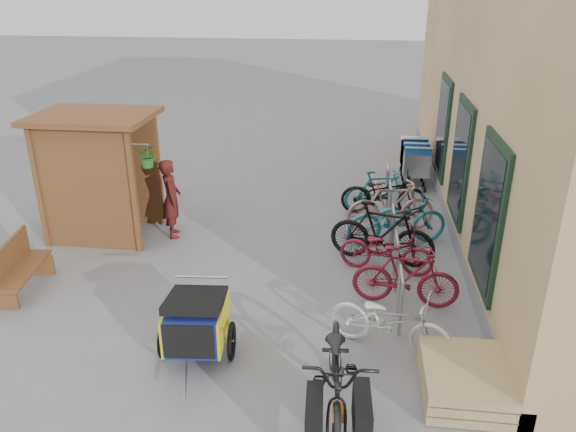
# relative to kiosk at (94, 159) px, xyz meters

# --- Properties ---
(ground) EXTENTS (80.00, 80.00, 0.00)m
(ground) POSITION_rel_kiosk_xyz_m (3.28, -2.47, -1.55)
(ground) COLOR gray
(kiosk) EXTENTS (2.49, 1.65, 2.40)m
(kiosk) POSITION_rel_kiosk_xyz_m (0.00, 0.00, 0.00)
(kiosk) COLOR brown
(kiosk) RESTS_ON ground
(bike_rack) EXTENTS (0.05, 5.35, 0.86)m
(bike_rack) POSITION_rel_kiosk_xyz_m (5.58, -0.07, -1.04)
(bike_rack) COLOR #A5A8AD
(bike_rack) RESTS_ON ground
(pallet_stack) EXTENTS (1.00, 1.20, 0.40)m
(pallet_stack) POSITION_rel_kiosk_xyz_m (6.28, -3.87, -1.34)
(pallet_stack) COLOR tan
(pallet_stack) RESTS_ON ground
(bench) EXTENTS (0.61, 1.41, 0.86)m
(bench) POSITION_rel_kiosk_xyz_m (-0.39, -2.23, -1.11)
(bench) COLOR brown
(bench) RESTS_ON ground
(shopping_carts) EXTENTS (0.63, 1.73, 1.12)m
(shopping_carts) POSITION_rel_kiosk_xyz_m (6.28, 3.91, -0.90)
(shopping_carts) COLOR silver
(shopping_carts) RESTS_ON ground
(child_trailer) EXTENTS (1.01, 1.67, 0.97)m
(child_trailer) POSITION_rel_kiosk_xyz_m (2.88, -3.52, -1.01)
(child_trailer) COLOR navy
(child_trailer) RESTS_ON ground
(cargo_bike) EXTENTS (0.88, 2.23, 1.15)m
(cargo_bike) POSITION_rel_kiosk_xyz_m (4.77, -4.45, -0.98)
(cargo_bike) COLOR black
(cargo_bike) RESTS_ON ground
(person_kiosk) EXTENTS (0.54, 0.66, 1.55)m
(person_kiosk) POSITION_rel_kiosk_xyz_m (1.39, 0.12, -0.78)
(person_kiosk) COLOR maroon
(person_kiosk) RESTS_ON ground
(bike_0) EXTENTS (1.80, 1.11, 0.89)m
(bike_0) POSITION_rel_kiosk_xyz_m (5.41, -3.05, -1.11)
(bike_0) COLOR silver
(bike_0) RESTS_ON ground
(bike_1) EXTENTS (1.65, 0.61, 0.97)m
(bike_1) POSITION_rel_kiosk_xyz_m (5.70, -1.88, -1.07)
(bike_1) COLOR maroon
(bike_1) RESTS_ON ground
(bike_2) EXTENTS (1.67, 0.85, 0.84)m
(bike_2) POSITION_rel_kiosk_xyz_m (5.45, -0.85, -1.13)
(bike_2) COLOR maroon
(bike_2) RESTS_ON ground
(bike_3) EXTENTS (1.93, 0.97, 1.12)m
(bike_3) POSITION_rel_kiosk_xyz_m (5.38, -0.50, -0.99)
(bike_3) COLOR black
(bike_3) RESTS_ON ground
(bike_4) EXTENTS (2.01, 1.13, 1.00)m
(bike_4) POSITION_rel_kiosk_xyz_m (5.69, 0.31, -1.05)
(bike_4) COLOR #206F83
(bike_4) RESTS_ON ground
(bike_5) EXTENTS (1.83, 0.88, 1.06)m
(bike_5) POSITION_rel_kiosk_xyz_m (5.59, 0.86, -1.02)
(bike_5) COLOR tan
(bike_5) RESTS_ON ground
(bike_6) EXTENTS (1.81, 0.67, 0.95)m
(bike_6) POSITION_rel_kiosk_xyz_m (5.48, 1.72, -1.08)
(bike_6) COLOR black
(bike_6) RESTS_ON ground
(bike_7) EXTENTS (1.60, 0.77, 0.93)m
(bike_7) POSITION_rel_kiosk_xyz_m (5.41, 1.84, -1.09)
(bike_7) COLOR #206F83
(bike_7) RESTS_ON ground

